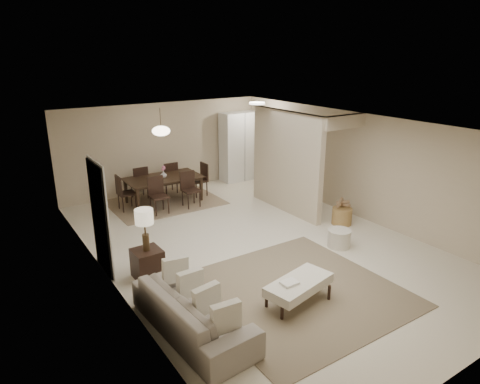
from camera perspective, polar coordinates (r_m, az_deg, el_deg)
floor at (r=9.04m, az=2.04°, el=-6.89°), size 9.00×9.00×0.00m
ceiling at (r=8.29m, az=2.24°, el=8.94°), size 9.00×9.00×0.00m
back_wall at (r=12.40m, az=-10.08°, el=5.92°), size 6.00×0.00×6.00m
left_wall at (r=7.35m, az=-17.31°, el=-3.24°), size 0.00×9.00×9.00m
right_wall at (r=10.55m, az=15.55°, el=3.37°), size 0.00×9.00×9.00m
partition at (r=10.60m, az=6.16°, el=4.00°), size 0.15×2.50×2.50m
doorway at (r=7.98m, az=-18.20°, el=-3.39°), size 0.04×0.90×2.04m
pantry_cabinet at (r=13.23m, az=-0.02°, el=6.09°), size 1.20×0.55×2.10m
flush_light at (r=12.20m, az=2.29°, el=11.75°), size 0.44×0.44×0.05m
living_rug at (r=7.43m, az=7.38°, el=-12.98°), size 3.20×3.20×0.01m
sofa at (r=6.34m, az=-6.34°, el=-15.54°), size 2.26×1.01×0.65m
ottoman_bench at (r=6.96m, az=7.85°, el=-12.19°), size 1.25×0.77×0.42m
side_table at (r=7.84m, az=-12.22°, el=-9.31°), size 0.49×0.49×0.53m
table_lamp at (r=7.50m, az=-12.64°, el=-3.70°), size 0.32×0.32×0.76m
round_pouf at (r=9.05m, az=13.07°, el=-6.06°), size 0.47×0.47×0.37m
wicker_basket at (r=10.22m, az=13.42°, el=-3.15°), size 0.50×0.50×0.39m
dining_rug at (r=11.60m, az=-9.95°, el=-1.33°), size 2.80×2.10×0.01m
dining_table at (r=11.49m, az=-10.04°, el=0.26°), size 1.96×1.10×0.69m
dining_chairs at (r=11.46m, az=-10.07°, el=0.80°), size 2.46×1.78×0.92m
vase at (r=11.37m, az=-10.16°, el=2.33°), size 0.17×0.17×0.17m
yellow_mat at (r=11.92m, az=6.68°, el=-0.64°), size 0.99×0.73×0.01m
pendant_light at (r=11.11m, az=-10.48°, el=8.01°), size 0.46×0.46×0.71m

